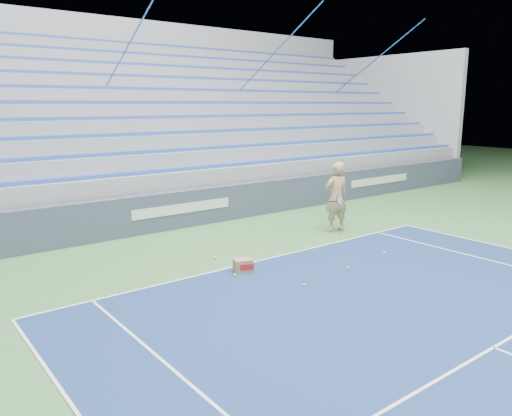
{
  "coord_description": "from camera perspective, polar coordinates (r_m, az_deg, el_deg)",
  "views": [
    {
      "loc": [
        -7.03,
        3.13,
        3.59
      ],
      "look_at": [
        0.12,
        12.38,
        1.15
      ],
      "focal_mm": 35.0,
      "sensor_mm": 36.0,
      "label": 1
    }
  ],
  "objects": [
    {
      "name": "ball_box",
      "position": [
        10.93,
        -1.51,
        -6.59
      ],
      "size": [
        0.46,
        0.41,
        0.29
      ],
      "color": "#9C744B",
      "rests_on": "ground"
    },
    {
      "name": "sponsor_barrier",
      "position": [
        14.88,
        -8.63,
        -0.14
      ],
      "size": [
        30.0,
        0.32,
        1.1
      ],
      "color": "#3B445A",
      "rests_on": "ground"
    },
    {
      "name": "tennis_player",
      "position": [
        14.37,
        9.14,
        1.25
      ],
      "size": [
        1.01,
        0.93,
        2.0
      ],
      "color": "tan",
      "rests_on": "ground"
    },
    {
      "name": "tennis_ball_1",
      "position": [
        10.69,
        -2.43,
        -7.66
      ],
      "size": [
        0.07,
        0.07,
        0.07
      ],
      "primitive_type": "sphere",
      "color": "#D4F231",
      "rests_on": "ground"
    },
    {
      "name": "tennis_ball_4",
      "position": [
        13.31,
        9.64,
        -3.89
      ],
      "size": [
        0.07,
        0.07,
        0.07
      ],
      "primitive_type": "sphere",
      "color": "#D4F231",
      "rests_on": "ground"
    },
    {
      "name": "tennis_ball_5",
      "position": [
        11.87,
        -4.67,
        -5.69
      ],
      "size": [
        0.07,
        0.07,
        0.07
      ],
      "primitive_type": "sphere",
      "color": "#D4F231",
      "rests_on": "ground"
    },
    {
      "name": "tennis_ball_0",
      "position": [
        12.62,
        14.44,
        -4.97
      ],
      "size": [
        0.07,
        0.07,
        0.07
      ],
      "primitive_type": "sphere",
      "color": "#D4F231",
      "rests_on": "ground"
    },
    {
      "name": "tennis_ball_3",
      "position": [
        11.3,
        10.49,
        -6.77
      ],
      "size": [
        0.07,
        0.07,
        0.07
      ],
      "primitive_type": "sphere",
      "color": "#D4F231",
      "rests_on": "ground"
    },
    {
      "name": "bleachers",
      "position": [
        19.8,
        -16.99,
        7.7
      ],
      "size": [
        31.0,
        9.15,
        7.3
      ],
      "color": "#999CA1",
      "rests_on": "ground"
    },
    {
      "name": "tennis_ball_2",
      "position": [
        10.16,
        5.55,
        -8.75
      ],
      "size": [
        0.07,
        0.07,
        0.07
      ],
      "primitive_type": "sphere",
      "color": "#D4F231",
      "rests_on": "ground"
    }
  ]
}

